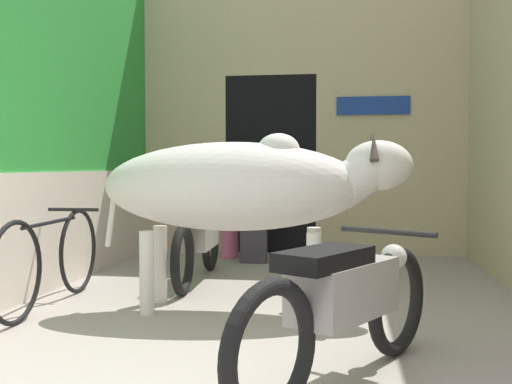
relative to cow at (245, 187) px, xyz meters
name	(u,v)px	position (x,y,z in m)	size (l,w,h in m)	color
wall_left_shopfront	(29,82)	(-1.91, 0.29, 0.87)	(0.25, 5.46, 3.76)	green
wall_back_with_doorway	(290,130)	(0.05, 3.30, 0.63)	(4.04, 0.93, 3.76)	#C6B289
cow	(245,187)	(0.00, 0.00, 0.00)	(2.37, 0.81, 1.37)	silver
motorcycle_near	(344,302)	(0.75, -1.47, -0.52)	(1.00, 1.63, 0.75)	black
motorcycle_far	(198,239)	(-0.63, 1.05, -0.54)	(0.58, 1.85, 0.73)	black
bicycle	(51,259)	(-1.52, -0.12, -0.57)	(0.44, 1.80, 0.75)	black
shopkeeper_seated	(255,207)	(-0.27, 2.34, -0.32)	(0.43, 0.33, 1.21)	#3D3842
plastic_stool	(230,238)	(-0.61, 2.55, -0.71)	(0.30, 0.30, 0.44)	#DB6093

